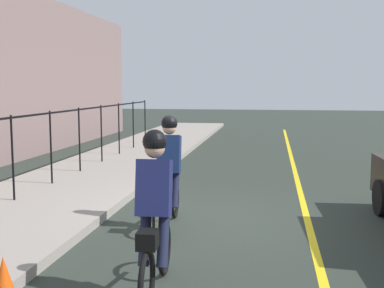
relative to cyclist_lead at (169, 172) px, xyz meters
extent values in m
plane|color=#2C332C|center=(0.61, -0.64, -0.91)|extent=(80.00, 80.00, 0.00)
cube|color=yellow|center=(0.61, -2.24, -0.91)|extent=(36.00, 0.12, 0.01)
cube|color=gray|center=(0.61, 2.76, -0.84)|extent=(40.00, 3.20, 0.15)
cylinder|color=black|center=(0.81, 3.16, 0.04)|extent=(0.04, 0.04, 1.60)
cylinder|color=black|center=(2.42, 3.16, 0.04)|extent=(0.04, 0.04, 1.60)
cylinder|color=black|center=(4.03, 3.16, 0.04)|extent=(0.04, 0.04, 1.60)
cylinder|color=black|center=(5.65, 3.16, 0.04)|extent=(0.04, 0.04, 1.60)
cylinder|color=black|center=(7.26, 3.16, 0.04)|extent=(0.04, 0.04, 1.60)
cylinder|color=black|center=(8.87, 3.16, 0.04)|extent=(0.04, 0.04, 1.60)
cylinder|color=black|center=(10.49, 3.16, 0.04)|extent=(0.04, 0.04, 1.60)
cube|color=black|center=(1.61, 3.16, 0.79)|extent=(17.74, 0.04, 0.04)
torus|color=black|center=(0.60, 0.03, -0.58)|extent=(0.66, 0.09, 0.66)
torus|color=black|center=(-0.44, -0.02, -0.58)|extent=(0.66, 0.09, 0.66)
cube|color=black|center=(0.08, 0.00, -0.33)|extent=(0.93, 0.09, 0.24)
cylinder|color=black|center=(-0.07, 0.00, -0.18)|extent=(0.03, 0.03, 0.35)
cube|color=#13234E|center=(-0.02, 0.00, 0.29)|extent=(0.36, 0.38, 0.63)
sphere|color=tan|center=(0.03, 0.00, 0.71)|extent=(0.22, 0.22, 0.22)
sphere|color=black|center=(0.03, 0.00, 0.78)|extent=(0.26, 0.26, 0.26)
cylinder|color=#191E38|center=(-0.04, 0.10, -0.23)|extent=(0.34, 0.14, 0.65)
cylinder|color=#191E38|center=(-0.03, -0.10, -0.23)|extent=(0.34, 0.14, 0.65)
cube|color=black|center=(-0.39, -0.02, -0.16)|extent=(0.25, 0.21, 0.18)
torus|color=black|center=(-1.96, -0.35, -0.58)|extent=(0.66, 0.09, 0.66)
torus|color=black|center=(-3.01, -0.40, -0.58)|extent=(0.66, 0.09, 0.66)
cube|color=black|center=(-2.48, -0.38, -0.33)|extent=(0.93, 0.09, 0.24)
cylinder|color=black|center=(-2.63, -0.38, -0.18)|extent=(0.03, 0.03, 0.35)
cube|color=navy|center=(-2.58, -0.38, 0.29)|extent=(0.36, 0.38, 0.63)
sphere|color=tan|center=(-2.53, -0.38, 0.71)|extent=(0.22, 0.22, 0.22)
sphere|color=black|center=(-2.53, -0.38, 0.78)|extent=(0.26, 0.26, 0.26)
cylinder|color=#191E38|center=(-2.61, -0.28, -0.23)|extent=(0.34, 0.14, 0.65)
cylinder|color=#191E38|center=(-2.60, -0.48, -0.23)|extent=(0.34, 0.14, 0.65)
cube|color=black|center=(-2.96, -0.40, -0.16)|extent=(0.25, 0.21, 0.18)
cylinder|color=black|center=(1.34, -3.57, -0.59)|extent=(0.65, 0.26, 0.64)
cone|color=#F7510F|center=(-3.37, 0.93, -0.59)|extent=(0.36, 0.36, 0.65)
camera|label=1|loc=(-7.60, -1.62, 1.37)|focal=45.98mm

